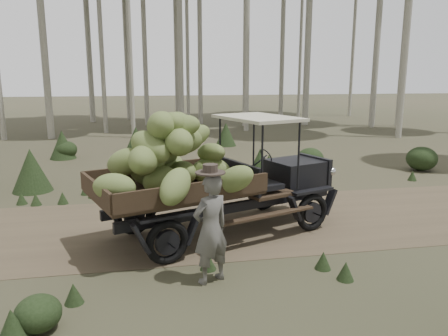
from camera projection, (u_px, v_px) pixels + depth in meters
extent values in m
plane|color=#473D2B|center=(276.00, 220.00, 9.60)|extent=(120.00, 120.00, 0.00)
cube|color=brown|center=(276.00, 220.00, 9.60)|extent=(70.00, 4.00, 0.01)
cube|color=black|center=(295.00, 173.00, 9.52)|extent=(1.30, 1.27, 0.56)
cube|color=black|center=(314.00, 170.00, 9.81)|extent=(0.45, 1.00, 0.64)
cube|color=black|center=(239.00, 176.00, 8.78)|extent=(0.57, 1.38, 0.56)
cube|color=#38281C|center=(174.00, 190.00, 8.08)|extent=(3.33, 2.73, 0.08)
cube|color=#38281C|center=(155.00, 171.00, 8.82)|extent=(2.72, 1.05, 0.33)
cube|color=#38281C|center=(197.00, 192.00, 7.27)|extent=(2.72, 1.05, 0.33)
cube|color=#38281C|center=(96.00, 191.00, 7.33)|extent=(0.70, 1.76, 0.33)
cube|color=beige|center=(258.00, 118.00, 8.76)|extent=(1.71, 2.05, 0.06)
cube|color=black|center=(214.00, 198.00, 9.03)|extent=(4.47, 1.73, 0.18)
cube|color=black|center=(234.00, 207.00, 8.38)|extent=(4.47, 1.73, 0.18)
torus|color=black|center=(264.00, 194.00, 10.24)|extent=(0.78, 0.40, 0.78)
torus|color=black|center=(312.00, 212.00, 8.86)|extent=(0.78, 0.40, 0.78)
torus|color=black|center=(134.00, 216.00, 8.65)|extent=(0.78, 0.40, 0.78)
torus|color=black|center=(167.00, 242.00, 7.27)|extent=(0.78, 0.40, 0.78)
sphere|color=beige|center=(303.00, 164.00, 10.22)|extent=(0.18, 0.18, 0.18)
sphere|color=beige|center=(332.00, 171.00, 9.45)|extent=(0.18, 0.18, 0.18)
ellipsoid|color=olive|center=(114.00, 187.00, 7.03)|extent=(0.84, 0.70, 0.45)
ellipsoid|color=olive|center=(153.00, 155.00, 8.13)|extent=(0.61, 1.02, 0.72)
ellipsoid|color=olive|center=(195.00, 136.00, 8.32)|extent=(0.83, 0.66, 0.59)
ellipsoid|color=olive|center=(162.00, 126.00, 7.67)|extent=(0.55, 0.91, 0.71)
ellipsoid|color=olive|center=(172.00, 166.00, 8.86)|extent=(0.67, 0.94, 0.47)
ellipsoid|color=olive|center=(142.00, 157.00, 8.29)|extent=(0.96, 0.53, 0.58)
ellipsoid|color=olive|center=(151.00, 147.00, 7.67)|extent=(1.05, 1.06, 0.76)
ellipsoid|color=olive|center=(179.00, 127.00, 7.77)|extent=(0.88, 0.55, 0.54)
ellipsoid|color=olive|center=(210.00, 171.00, 8.56)|extent=(1.00, 0.89, 0.59)
ellipsoid|color=olive|center=(163.00, 152.00, 8.46)|extent=(0.91, 0.83, 0.63)
ellipsoid|color=olive|center=(179.00, 142.00, 7.59)|extent=(0.63, 0.83, 0.53)
ellipsoid|color=olive|center=(177.00, 126.00, 7.96)|extent=(0.57, 0.81, 0.69)
ellipsoid|color=olive|center=(181.00, 173.00, 8.55)|extent=(0.84, 1.00, 0.67)
ellipsoid|color=olive|center=(211.00, 153.00, 8.54)|extent=(0.71, 0.93, 0.49)
ellipsoid|color=olive|center=(183.00, 141.00, 8.23)|extent=(0.85, 0.55, 0.64)
ellipsoid|color=olive|center=(171.00, 125.00, 7.75)|extent=(0.68, 0.87, 0.61)
ellipsoid|color=olive|center=(150.00, 176.00, 8.32)|extent=(1.00, 0.79, 0.69)
ellipsoid|color=olive|center=(143.00, 160.00, 7.52)|extent=(0.62, 0.82, 0.52)
ellipsoid|color=olive|center=(175.00, 139.00, 7.83)|extent=(0.84, 0.58, 0.42)
ellipsoid|color=olive|center=(165.00, 129.00, 7.79)|extent=(0.88, 0.85, 0.64)
ellipsoid|color=olive|center=(160.00, 179.00, 7.86)|extent=(0.87, 0.70, 0.64)
ellipsoid|color=olive|center=(126.00, 162.00, 7.86)|extent=(1.01, 0.87, 0.72)
ellipsoid|color=olive|center=(161.00, 141.00, 7.94)|extent=(0.65, 0.99, 0.61)
ellipsoid|color=olive|center=(161.00, 125.00, 7.80)|extent=(0.58, 0.87, 0.44)
ellipsoid|color=olive|center=(175.00, 186.00, 6.99)|extent=(0.84, 1.00, 0.78)
ellipsoid|color=olive|center=(235.00, 179.00, 7.56)|extent=(0.93, 0.83, 0.72)
imported|color=#585650|center=(211.00, 229.00, 6.57)|extent=(0.74, 0.65, 1.70)
cylinder|color=#362C26|center=(210.00, 173.00, 6.39)|extent=(0.61, 0.61, 0.02)
cylinder|color=#362C26|center=(210.00, 169.00, 6.38)|extent=(0.31, 0.31, 0.14)
cylinder|color=#B2AD9E|center=(124.00, 7.00, 29.81)|extent=(0.29, 0.29, 15.33)
ellipsoid|color=#233319|center=(310.00, 158.00, 14.74)|extent=(0.89, 0.89, 0.71)
cone|color=#233319|center=(269.00, 163.00, 14.47)|extent=(0.48, 0.48, 0.53)
cone|color=#233319|center=(226.00, 134.00, 19.54)|extent=(0.93, 0.93, 1.04)
cone|color=#233319|center=(141.00, 159.00, 13.08)|extent=(1.15, 1.15, 1.28)
ellipsoid|color=#233319|center=(66.00, 150.00, 16.59)|extent=(0.82, 0.82, 0.66)
cone|color=#233319|center=(12.00, 327.00, 5.11)|extent=(0.41, 0.41, 0.46)
ellipsoid|color=#233319|center=(422.00, 159.00, 14.46)|extent=(0.99, 0.99, 0.79)
cone|color=#233319|center=(62.00, 145.00, 16.51)|extent=(0.97, 0.97, 1.08)
cone|color=#233319|center=(31.00, 170.00, 11.85)|extent=(1.06, 1.06, 1.18)
cone|color=#233319|center=(260.00, 159.00, 14.65)|extent=(0.64, 0.64, 0.72)
ellipsoid|color=#233319|center=(38.00, 314.00, 5.39)|extent=(0.57, 0.57, 0.46)
cone|color=#233319|center=(136.00, 139.00, 18.28)|extent=(0.91, 0.91, 1.01)
cone|color=#233319|center=(323.00, 260.00, 7.14)|extent=(0.27, 0.27, 0.30)
cone|color=#233319|center=(325.00, 178.00, 12.78)|extent=(0.27, 0.27, 0.30)
cone|color=#233319|center=(208.00, 261.00, 7.12)|extent=(0.27, 0.27, 0.30)
cone|color=#233319|center=(230.00, 184.00, 12.18)|extent=(0.27, 0.27, 0.30)
cone|color=#233319|center=(140.00, 187.00, 11.86)|extent=(0.27, 0.27, 0.30)
cone|color=#233319|center=(36.00, 199.00, 10.64)|extent=(0.27, 0.27, 0.30)
cone|color=#233319|center=(346.00, 271.00, 6.76)|extent=(0.27, 0.27, 0.30)
cone|color=#233319|center=(85.00, 189.00, 11.59)|extent=(0.27, 0.27, 0.30)
cone|color=#233319|center=(412.00, 176.00, 13.14)|extent=(0.27, 0.27, 0.30)
cone|color=#233319|center=(63.00, 198.00, 10.77)|extent=(0.27, 0.27, 0.30)
cone|color=#233319|center=(74.00, 293.00, 6.06)|extent=(0.27, 0.27, 0.30)
cone|color=#233319|center=(93.00, 192.00, 11.29)|extent=(0.27, 0.27, 0.30)
cone|color=#233319|center=(21.00, 198.00, 10.73)|extent=(0.27, 0.27, 0.30)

